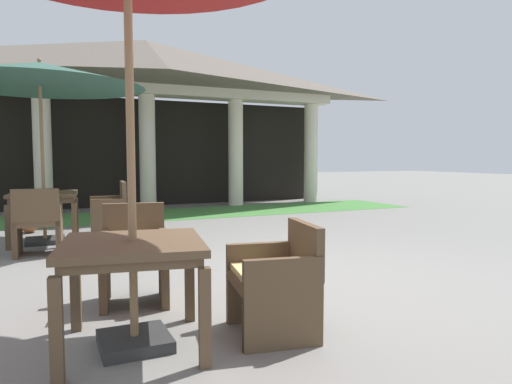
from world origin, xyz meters
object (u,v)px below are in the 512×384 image
Objects in this scene: patio_chair_mid_left_north at (134,258)px; patio_chair_near_foreground_south at (38,223)px; patio_table_near_foreground at (44,199)px; terracotta_urn at (29,221)px; patio_umbrella_near_foreground at (40,76)px; patio_chair_mid_left_east at (276,281)px; patio_table_mid_left at (133,255)px; patio_chair_near_foreground_east at (111,212)px.

patio_chair_near_foreground_south is at bearing -62.33° from patio_chair_mid_left_north.
patio_table_near_foreground is 2.17× the size of terracotta_urn.
patio_umbrella_near_foreground is 5.23m from patio_chair_mid_left_east.
patio_table_mid_left is at bearing -83.07° from patio_umbrella_near_foreground.
patio_table_mid_left is at bearing -83.07° from patio_table_near_foreground.
patio_chair_near_foreground_east reaches higher than patio_table_near_foreground.
patio_chair_mid_left_east is at bearing 134.96° from patio_chair_mid_left_north.
patio_chair_near_foreground_south is (-1.01, -0.85, 0.00)m from patio_chair_near_foreground_east.
patio_umbrella_near_foreground reaches higher than patio_chair_near_foreground_south.
patio_table_near_foreground is 0.96m from patio_chair_near_foreground_south.
patio_chair_near_foreground_east is at bearing 44.85° from patio_chair_near_foreground_south.
patio_table_near_foreground is 4.81m from patio_chair_mid_left_east.
patio_umbrella_near_foreground is 3.41× the size of patio_chair_near_foreground_south.
patio_chair_near_foreground_south reaches higher than patio_table_mid_left.
patio_chair_mid_left_east is at bearing -71.77° from patio_table_near_foreground.
patio_umbrella_near_foreground is 4.05m from patio_chair_mid_left_north.
patio_umbrella_near_foreground is at bearing -68.12° from patio_chair_mid_left_north.
patio_chair_mid_left_east is (0.80, -1.15, -0.01)m from patio_chair_mid_left_north.
patio_table_near_foreground is at bearing -77.72° from terracotta_urn.
patio_table_near_foreground is 0.33× the size of patio_umbrella_near_foreground.
patio_chair_near_foreground_south reaches higher than patio_chair_mid_left_north.
terracotta_urn is (-1.75, 5.68, -0.19)m from patio_chair_mid_left_east.
patio_table_near_foreground is 1.16× the size of patio_chair_mid_left_north.
patio_chair_near_foreground_east is at bearing -4.79° from patio_table_near_foreground.
patio_chair_mid_left_east reaches higher than patio_table_mid_left.
patio_umbrella_near_foreground reaches higher than terracotta_urn.
patio_chair_mid_left_east is at bearing -167.92° from patio_chair_near_foreground_east.
patio_table_near_foreground is 3.50m from patio_chair_mid_left_north.
patio_chair_mid_left_north reaches higher than terracotta_urn.
patio_table_near_foreground is at bearing -68.12° from patio_chair_mid_left_north.
patio_umbrella_near_foreground is 2.87× the size of patio_table_mid_left.
patio_umbrella_near_foreground is (0.00, 0.00, 1.80)m from patio_table_near_foreground.
patio_chair_near_foreground_east is 1.02× the size of patio_chair_near_foreground_south.
patio_table_mid_left is 5.58m from terracotta_urn.
patio_chair_near_foreground_east is at bearing 17.48° from patio_chair_mid_left_east.
patio_table_near_foreground is 1.23m from terracotta_urn.
patio_table_mid_left is at bearing 90.00° from patio_chair_mid_left_north.
patio_table_mid_left is (0.53, -4.39, -0.03)m from patio_table_near_foreground.
patio_chair_near_foreground_south is 3.53m from patio_table_mid_left.
patio_table_near_foreground reaches higher than terracotta_urn.
patio_chair_mid_left_north is at bearing -78.30° from patio_table_near_foreground.
patio_chair_mid_left_east is (0.97, -0.17, -0.24)m from patio_table_mid_left.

